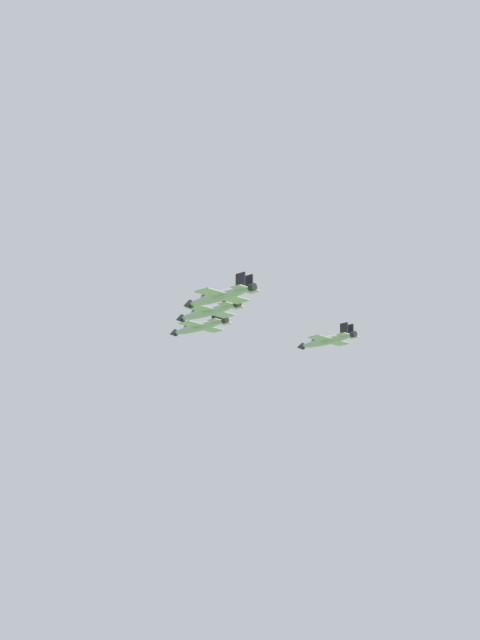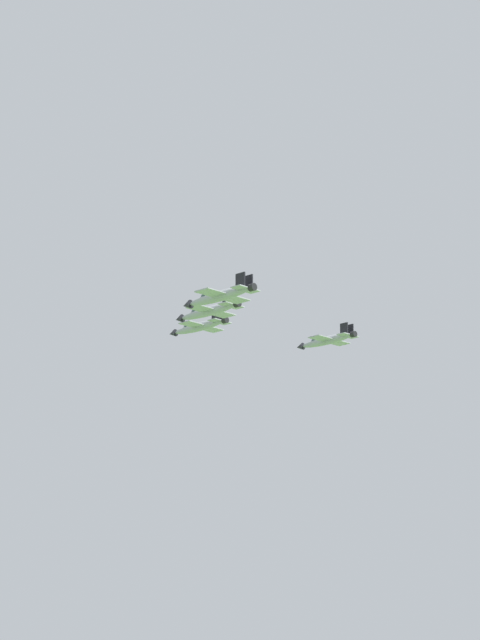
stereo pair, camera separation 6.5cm
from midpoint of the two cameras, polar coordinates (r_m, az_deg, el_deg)
The scene contains 4 objects.
jet_lead at distance 268.73m, azimuth -1.72°, elevation -0.27°, with size 15.54×10.07×3.36m.
jet_left_wingman at distance 243.83m, azimuth -1.33°, elevation 0.37°, with size 15.55×10.08×3.36m.
jet_right_wingman at distance 266.76m, azimuth 3.60°, elevation -0.84°, with size 14.68×9.58×3.19m.
jet_left_outer at distance 218.81m, azimuth -0.85°, elevation 1.01°, with size 15.58×10.11×3.37m.
Camera 1 is at (-146.57, 222.09, 65.90)m, focal length 77.47 mm.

